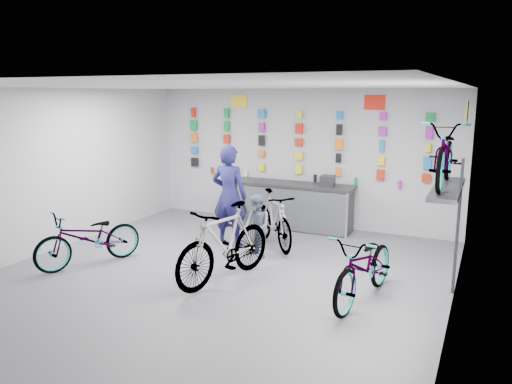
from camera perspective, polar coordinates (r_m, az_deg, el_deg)
The scene contains 20 objects.
floor at distance 7.95m, azimuth -5.43°, elevation -10.22°, with size 8.00×8.00×0.00m, color #4C4C51.
ceiling at distance 7.41m, azimuth -5.87°, elevation 11.94°, with size 8.00×8.00×0.00m, color white.
wall_back at distance 11.11m, azimuth 5.03°, elevation 3.94°, with size 7.00×7.00×0.00m, color #B4B4B6.
wall_left at distance 9.79m, azimuth -23.52°, elevation 2.06°, with size 8.00×8.00×0.00m, color #B4B4B6.
wall_right at distance 6.50m, azimuth 21.89°, elevation -2.03°, with size 8.00×8.00×0.00m, color #B4B4B6.
counter at distance 10.87m, azimuth 4.09°, elevation -1.64°, with size 2.70×0.66×1.00m.
merch_wall at distance 11.05m, azimuth 4.43°, elevation 5.45°, with size 5.57×0.08×1.56m.
wall_bracket at distance 7.69m, azimuth 21.19°, elevation -0.30°, with size 0.39×1.90×2.00m.
sign_left at distance 11.61m, azimuth -1.97°, elevation 10.33°, with size 0.42×0.02×0.30m, color yellow.
sign_right at distance 10.56m, azimuth 13.39°, elevation 9.95°, with size 0.42×0.02×0.30m, color red.
sign_side at distance 7.55m, azimuth 22.99°, elevation 8.45°, with size 0.02×0.40×0.30m, color yellow.
bike_left at distance 8.97m, azimuth -18.54°, elevation -4.99°, with size 0.64×1.85×0.97m, color gray.
bike_center at distance 7.79m, azimuth -3.63°, elevation -5.88°, with size 0.58×2.04×1.22m, color gray.
bike_right at distance 7.24m, azimuth 12.36°, elevation -8.33°, with size 0.68×1.94×1.02m, color gray.
bike_service at distance 9.56m, azimuth 2.09°, elevation -3.09°, with size 0.50×1.79×1.07m, color gray.
bike_wall at distance 7.61m, azimuth 20.92°, elevation 4.09°, with size 0.63×1.80×0.95m, color gray.
clerk at distance 9.53m, azimuth -3.07°, elevation -0.45°, with size 0.71×0.47×1.95m, color #191849.
customer at distance 8.87m, azimuth 0.07°, elevation -3.97°, with size 0.56×0.44×1.15m, color slate.
spare_wheel at distance 11.09m, azimuth -2.66°, elevation -2.31°, with size 0.67×0.32×0.64m.
register at distance 10.50m, azimuth 8.20°, elevation 1.29°, with size 0.28×0.30×0.22m, color black.
Camera 1 is at (3.82, -6.34, 2.90)m, focal length 35.00 mm.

